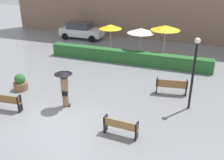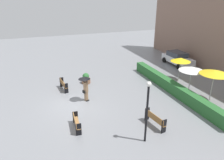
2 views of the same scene
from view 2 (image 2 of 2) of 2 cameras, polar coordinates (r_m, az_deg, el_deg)
name	(u,v)px [view 2 (image 2 of 2)]	position (r m, az deg, el deg)	size (l,w,h in m)	color
ground_plane	(75,105)	(16.63, -10.04, -6.64)	(60.00, 60.00, 0.00)	gray
bench_near_right	(76,122)	(13.66, -9.70, -11.19)	(1.60, 0.44, 0.82)	#9E7242
bench_near_left	(63,84)	(19.10, -13.10, -1.14)	(1.70, 0.51, 0.90)	olive
bench_far_right	(155,119)	(13.93, 11.53, -10.33)	(1.79, 0.61, 0.92)	olive
pedestrian_with_umbrella	(85,86)	(16.57, -7.28, -1.58)	(0.92, 0.92, 2.04)	#8C6B4C
planter_pot	(86,79)	(20.24, -7.11, 0.33)	(0.83, 0.83, 1.01)	brown
lamp_post	(147,106)	(11.63, 9.58, -7.02)	(0.28, 0.28, 3.77)	black
patio_umbrella_yellow	(181,60)	(21.30, 18.20, 5.28)	(1.88, 1.88, 2.30)	silver
patio_umbrella_white	(192,69)	(18.48, 20.87, 2.89)	(2.09, 2.09, 2.45)	silver
patio_umbrella_yellow_far	(215,72)	(17.74, 26.18, 1.96)	(2.24, 2.24, 2.66)	silver
hedge_strip	(172,87)	(18.91, 16.13, -1.92)	(12.32, 0.70, 0.95)	#28602D
parked_car	(178,58)	(26.48, 17.41, 5.67)	(4.22, 2.01, 1.57)	silver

